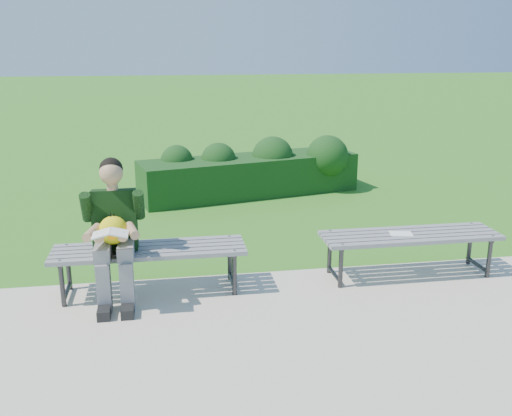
# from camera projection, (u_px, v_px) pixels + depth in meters

# --- Properties ---
(ground) EXTENTS (80.00, 80.00, 0.00)m
(ground) POSITION_uv_depth(u_px,v_px,m) (273.00, 273.00, 5.97)
(ground) COLOR #3D7C22
(ground) RESTS_ON ground
(walkway) EXTENTS (30.00, 3.50, 0.02)m
(walkway) POSITION_uv_depth(u_px,v_px,m) (318.00, 360.00, 4.31)
(walkway) COLOR #A9A18C
(walkway) RESTS_ON ground
(hedge) EXTENTS (3.56, 1.64, 0.91)m
(hedge) POSITION_uv_depth(u_px,v_px,m) (256.00, 170.00, 9.04)
(hedge) COLOR #114317
(hedge) RESTS_ON ground
(bench_left) EXTENTS (1.80, 0.50, 0.46)m
(bench_left) POSITION_uv_depth(u_px,v_px,m) (150.00, 253.00, 5.36)
(bench_left) COLOR slate
(bench_left) RESTS_ON walkway
(bench_right) EXTENTS (1.80, 0.50, 0.46)m
(bench_right) POSITION_uv_depth(u_px,v_px,m) (410.00, 239.00, 5.77)
(bench_right) COLOR slate
(bench_right) RESTS_ON walkway
(seated_boy) EXTENTS (0.56, 0.76, 1.31)m
(seated_boy) POSITION_uv_depth(u_px,v_px,m) (114.00, 228.00, 5.14)
(seated_boy) COLOR gray
(seated_boy) RESTS_ON walkway
(paper_sheet) EXTENTS (0.25, 0.20, 0.01)m
(paper_sheet) POSITION_uv_depth(u_px,v_px,m) (401.00, 234.00, 5.74)
(paper_sheet) COLOR white
(paper_sheet) RESTS_ON bench_right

